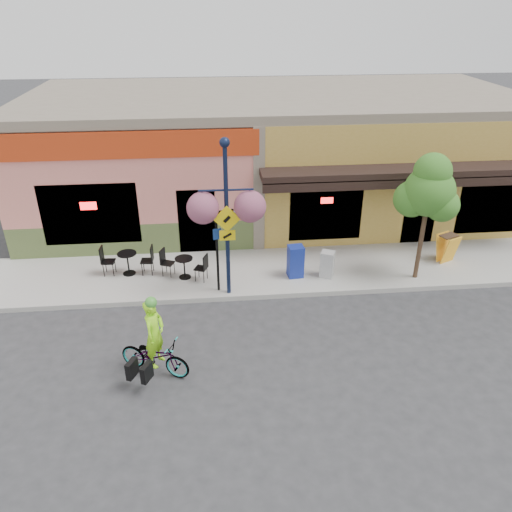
{
  "coord_description": "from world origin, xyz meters",
  "views": [
    {
      "loc": [
        -2.53,
        -11.4,
        7.64
      ],
      "look_at": [
        -1.38,
        0.5,
        1.4
      ],
      "focal_mm": 35.0,
      "sensor_mm": 36.0,
      "label": 1
    }
  ],
  "objects_px": {
    "newspaper_box_blue": "(296,261)",
    "bicycle": "(155,356)",
    "newspaper_box_grey": "(327,264)",
    "cyclist_rider": "(155,342)",
    "lamp_post": "(227,221)",
    "one_way_sign": "(217,252)",
    "street_tree": "(425,218)",
    "building": "(274,152)"
  },
  "relations": [
    {
      "from": "newspaper_box_blue",
      "to": "newspaper_box_grey",
      "type": "height_order",
      "value": "newspaper_box_blue"
    },
    {
      "from": "bicycle",
      "to": "one_way_sign",
      "type": "distance_m",
      "value": 3.68
    },
    {
      "from": "lamp_post",
      "to": "one_way_sign",
      "type": "xyz_separation_m",
      "value": [
        -0.29,
        0.17,
        -1.0
      ]
    },
    {
      "from": "building",
      "to": "one_way_sign",
      "type": "distance_m",
      "value": 7.08
    },
    {
      "from": "building",
      "to": "bicycle",
      "type": "bearing_deg",
      "value": -111.9
    },
    {
      "from": "building",
      "to": "bicycle",
      "type": "height_order",
      "value": "building"
    },
    {
      "from": "building",
      "to": "street_tree",
      "type": "distance_m",
      "value": 7.31
    },
    {
      "from": "bicycle",
      "to": "street_tree",
      "type": "relative_size",
      "value": 0.44
    },
    {
      "from": "bicycle",
      "to": "one_way_sign",
      "type": "bearing_deg",
      "value": -1.05
    },
    {
      "from": "building",
      "to": "street_tree",
      "type": "bearing_deg",
      "value": -61.51
    },
    {
      "from": "newspaper_box_blue",
      "to": "bicycle",
      "type": "bearing_deg",
      "value": -141.02
    },
    {
      "from": "newspaper_box_blue",
      "to": "newspaper_box_grey",
      "type": "distance_m",
      "value": 0.95
    },
    {
      "from": "bicycle",
      "to": "cyclist_rider",
      "type": "distance_m",
      "value": 0.38
    },
    {
      "from": "building",
      "to": "cyclist_rider",
      "type": "height_order",
      "value": "building"
    },
    {
      "from": "newspaper_box_blue",
      "to": "lamp_post",
      "type": "bearing_deg",
      "value": -165.21
    },
    {
      "from": "street_tree",
      "to": "one_way_sign",
      "type": "bearing_deg",
      "value": -178.28
    },
    {
      "from": "building",
      "to": "lamp_post",
      "type": "relative_size",
      "value": 4.09
    },
    {
      "from": "one_way_sign",
      "to": "lamp_post",
      "type": "bearing_deg",
      "value": -45.32
    },
    {
      "from": "one_way_sign",
      "to": "building",
      "type": "bearing_deg",
      "value": 55.57
    },
    {
      "from": "bicycle",
      "to": "street_tree",
      "type": "height_order",
      "value": "street_tree"
    },
    {
      "from": "one_way_sign",
      "to": "newspaper_box_grey",
      "type": "relative_size",
      "value": 3.02
    },
    {
      "from": "lamp_post",
      "to": "one_way_sign",
      "type": "distance_m",
      "value": 1.05
    },
    {
      "from": "building",
      "to": "bicycle",
      "type": "relative_size",
      "value": 10.7
    },
    {
      "from": "one_way_sign",
      "to": "newspaper_box_blue",
      "type": "xyz_separation_m",
      "value": [
        2.31,
        0.59,
        -0.74
      ]
    },
    {
      "from": "building",
      "to": "one_way_sign",
      "type": "relative_size",
      "value": 7.4
    },
    {
      "from": "cyclist_rider",
      "to": "newspaper_box_blue",
      "type": "distance_m",
      "value": 5.37
    },
    {
      "from": "one_way_sign",
      "to": "newspaper_box_grey",
      "type": "xyz_separation_m",
      "value": [
        3.25,
        0.47,
        -0.82
      ]
    },
    {
      "from": "building",
      "to": "bicycle",
      "type": "distance_m",
      "value": 10.72
    },
    {
      "from": "cyclist_rider",
      "to": "newspaper_box_grey",
      "type": "relative_size",
      "value": 2.01
    },
    {
      "from": "cyclist_rider",
      "to": "one_way_sign",
      "type": "height_order",
      "value": "one_way_sign"
    },
    {
      "from": "bicycle",
      "to": "newspaper_box_grey",
      "type": "distance_m",
      "value": 6.03
    },
    {
      "from": "building",
      "to": "newspaper_box_grey",
      "type": "height_order",
      "value": "building"
    },
    {
      "from": "bicycle",
      "to": "building",
      "type": "bearing_deg",
      "value": 2.5
    },
    {
      "from": "building",
      "to": "lamp_post",
      "type": "xyz_separation_m",
      "value": [
        -2.13,
        -6.77,
        0.13
      ]
    },
    {
      "from": "building",
      "to": "newspaper_box_grey",
      "type": "bearing_deg",
      "value": -82.22
    },
    {
      "from": "cyclist_rider",
      "to": "bicycle",
      "type": "bearing_deg",
      "value": 114.41
    },
    {
      "from": "one_way_sign",
      "to": "street_tree",
      "type": "bearing_deg",
      "value": -12.6
    },
    {
      "from": "cyclist_rider",
      "to": "newspaper_box_blue",
      "type": "xyz_separation_m",
      "value": [
        3.79,
        3.8,
        -0.18
      ]
    },
    {
      "from": "lamp_post",
      "to": "newspaper_box_blue",
      "type": "bearing_deg",
      "value": 21.08
    },
    {
      "from": "building",
      "to": "newspaper_box_blue",
      "type": "bearing_deg",
      "value": -90.96
    },
    {
      "from": "lamp_post",
      "to": "newspaper_box_blue",
      "type": "distance_m",
      "value": 2.77
    },
    {
      "from": "one_way_sign",
      "to": "newspaper_box_blue",
      "type": "height_order",
      "value": "one_way_sign"
    }
  ]
}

